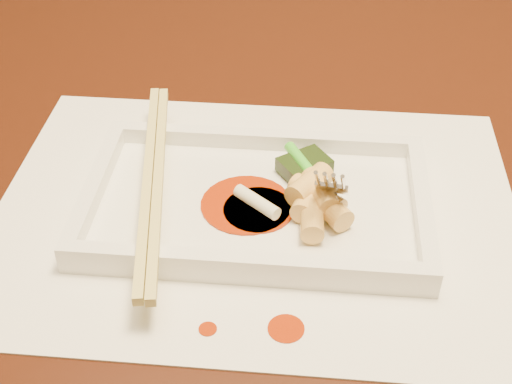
# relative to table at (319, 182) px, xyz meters

# --- Properties ---
(table) EXTENTS (1.40, 0.90, 0.75)m
(table) POSITION_rel_table_xyz_m (0.00, 0.00, 0.00)
(table) COLOR black
(table) RESTS_ON ground
(placemat) EXTENTS (0.40, 0.30, 0.00)m
(placemat) POSITION_rel_table_xyz_m (-0.05, -0.17, 0.10)
(placemat) COLOR white
(placemat) RESTS_ON table
(sauce_splatter_a) EXTENTS (0.02, 0.02, 0.00)m
(sauce_splatter_a) POSITION_rel_table_xyz_m (-0.02, -0.29, 0.10)
(sauce_splatter_a) COLOR #9D2704
(sauce_splatter_a) RESTS_ON placemat
(sauce_splatter_b) EXTENTS (0.01, 0.01, 0.00)m
(sauce_splatter_b) POSITION_rel_table_xyz_m (-0.07, -0.29, 0.10)
(sauce_splatter_b) COLOR #9D2704
(sauce_splatter_b) RESTS_ON placemat
(plate_base) EXTENTS (0.26, 0.16, 0.01)m
(plate_base) POSITION_rel_table_xyz_m (-0.05, -0.17, 0.11)
(plate_base) COLOR white
(plate_base) RESTS_ON placemat
(plate_rim_far) EXTENTS (0.26, 0.01, 0.01)m
(plate_rim_far) POSITION_rel_table_xyz_m (-0.05, -0.10, 0.12)
(plate_rim_far) COLOR white
(plate_rim_far) RESTS_ON plate_base
(plate_rim_near) EXTENTS (0.26, 0.01, 0.01)m
(plate_rim_near) POSITION_rel_table_xyz_m (-0.05, -0.24, 0.12)
(plate_rim_near) COLOR white
(plate_rim_near) RESTS_ON plate_base
(plate_rim_left) EXTENTS (0.01, 0.14, 0.01)m
(plate_rim_left) POSITION_rel_table_xyz_m (-0.17, -0.17, 0.12)
(plate_rim_left) COLOR white
(plate_rim_left) RESTS_ON plate_base
(plate_rim_right) EXTENTS (0.01, 0.14, 0.01)m
(plate_rim_right) POSITION_rel_table_xyz_m (0.07, -0.17, 0.12)
(plate_rim_right) COLOR white
(plate_rim_right) RESTS_ON plate_base
(veg_piece) EXTENTS (0.05, 0.05, 0.01)m
(veg_piece) POSITION_rel_table_xyz_m (-0.02, -0.13, 0.12)
(veg_piece) COLOR black
(veg_piece) RESTS_ON plate_base
(scallion_white) EXTENTS (0.04, 0.03, 0.01)m
(scallion_white) POSITION_rel_table_xyz_m (-0.05, -0.18, 0.12)
(scallion_white) COLOR #EAEACC
(scallion_white) RESTS_ON plate_base
(scallion_green) EXTENTS (0.05, 0.08, 0.01)m
(scallion_green) POSITION_rel_table_xyz_m (-0.01, -0.15, 0.12)
(scallion_green) COLOR green
(scallion_green) RESTS_ON plate_base
(chopstick_a) EXTENTS (0.05, 0.25, 0.01)m
(chopstick_a) POSITION_rel_table_xyz_m (-0.13, -0.17, 0.13)
(chopstick_a) COLOR #D2C269
(chopstick_a) RESTS_ON plate_rim_near
(chopstick_b) EXTENTS (0.05, 0.25, 0.01)m
(chopstick_b) POSITION_rel_table_xyz_m (-0.12, -0.17, 0.13)
(chopstick_b) COLOR #D2C269
(chopstick_b) RESTS_ON plate_rim_near
(fork) EXTENTS (0.09, 0.10, 0.14)m
(fork) POSITION_rel_table_xyz_m (0.02, -0.15, 0.18)
(fork) COLOR silver
(fork) RESTS_ON plate_base
(sauce_blob_0) EXTENTS (0.05, 0.05, 0.00)m
(sauce_blob_0) POSITION_rel_table_xyz_m (-0.05, -0.18, 0.11)
(sauce_blob_0) COLOR #9D2704
(sauce_blob_0) RESTS_ON plate_base
(sauce_blob_1) EXTENTS (0.07, 0.07, 0.00)m
(sauce_blob_1) POSITION_rel_table_xyz_m (-0.06, -0.17, 0.11)
(sauce_blob_1) COLOR #9D2704
(sauce_blob_1) RESTS_ON plate_base
(rice_cake_0) EXTENTS (0.03, 0.05, 0.02)m
(rice_cake_0) POSITION_rel_table_xyz_m (-0.01, -0.17, 0.12)
(rice_cake_0) COLOR #F0CE70
(rice_cake_0) RESTS_ON plate_base
(rice_cake_1) EXTENTS (0.04, 0.05, 0.02)m
(rice_cake_1) POSITION_rel_table_xyz_m (0.00, -0.18, 0.12)
(rice_cake_1) COLOR #F0CE70
(rice_cake_1) RESTS_ON plate_base
(rice_cake_2) EXTENTS (0.04, 0.04, 0.02)m
(rice_cake_2) POSITION_rel_table_xyz_m (-0.01, -0.17, 0.13)
(rice_cake_2) COLOR #F0CE70
(rice_cake_2) RESTS_ON plate_base
(rice_cake_3) EXTENTS (0.02, 0.04, 0.02)m
(rice_cake_3) POSITION_rel_table_xyz_m (-0.01, -0.19, 0.12)
(rice_cake_3) COLOR #F0CE70
(rice_cake_3) RESTS_ON plate_base
(rice_cake_4) EXTENTS (0.05, 0.04, 0.02)m
(rice_cake_4) POSITION_rel_table_xyz_m (-0.00, -0.17, 0.12)
(rice_cake_4) COLOR #F0CE70
(rice_cake_4) RESTS_ON plate_base
(rice_cake_5) EXTENTS (0.03, 0.04, 0.02)m
(rice_cake_5) POSITION_rel_table_xyz_m (-0.00, -0.17, 0.13)
(rice_cake_5) COLOR #F0CE70
(rice_cake_5) RESTS_ON plate_base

